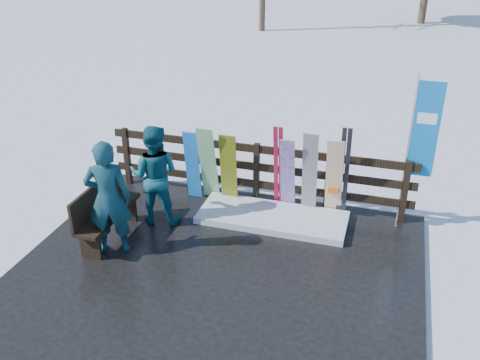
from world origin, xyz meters
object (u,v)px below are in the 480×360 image
(snowboard_1, at_px, (208,164))
(person_front, at_px, (108,199))
(snowboard_0, at_px, (192,165))
(person_back, at_px, (155,175))
(snowboard_3, at_px, (287,175))
(snowboard_5, at_px, (334,179))
(rental_flag, at_px, (421,135))
(bench, at_px, (104,210))
(snowboard_4, at_px, (310,175))
(snowboard_2, at_px, (229,170))

(snowboard_1, distance_m, person_front, 2.19)
(person_front, bearing_deg, snowboard_0, -127.76)
(snowboard_0, xyz_separation_m, person_back, (-0.31, -0.93, 0.20))
(snowboard_1, xyz_separation_m, snowboard_3, (1.46, 0.00, -0.02))
(snowboard_5, bearing_deg, snowboard_1, 180.00)
(rental_flag, xyz_separation_m, person_back, (-4.17, -1.20, -0.73))
(bench, relative_size, rental_flag, 0.58)
(snowboard_5, xyz_separation_m, rental_flag, (1.29, 0.27, 0.84))
(snowboard_5, distance_m, person_back, 3.03)
(snowboard_0, xyz_separation_m, snowboard_3, (1.77, 0.00, 0.05))
(rental_flag, distance_m, person_front, 5.03)
(snowboard_3, xyz_separation_m, snowboard_4, (0.38, 0.00, 0.06))
(snowboard_0, height_order, person_front, person_front)
(bench, height_order, snowboard_5, snowboard_5)
(snowboard_1, xyz_separation_m, snowboard_5, (2.27, 0.00, 0.02))
(snowboard_3, height_order, person_front, person_front)
(snowboard_1, relative_size, snowboard_3, 1.03)
(snowboard_3, xyz_separation_m, person_back, (-2.08, -0.93, 0.15))
(snowboard_2, xyz_separation_m, snowboard_5, (1.88, -0.00, 0.08))
(snowboard_2, relative_size, person_front, 0.73)
(snowboard_2, xyz_separation_m, snowboard_4, (1.46, 0.00, 0.11))
(snowboard_2, xyz_separation_m, person_front, (-1.27, -2.00, 0.26))
(bench, relative_size, person_front, 0.80)
(person_front, height_order, person_back, person_front)
(snowboard_0, distance_m, snowboard_2, 0.69)
(snowboard_1, xyz_separation_m, snowboard_4, (1.85, 0.00, 0.04))
(snowboard_4, xyz_separation_m, person_back, (-2.46, -0.93, 0.09))
(snowboard_4, distance_m, rental_flag, 1.91)
(snowboard_1, bearing_deg, snowboard_0, 180.00)
(snowboard_3, height_order, snowboard_5, snowboard_5)
(bench, bearing_deg, snowboard_3, 32.22)
(snowboard_0, relative_size, snowboard_2, 0.99)
(bench, height_order, snowboard_1, snowboard_1)
(bench, xyz_separation_m, snowboard_4, (3.04, 1.67, 0.27))
(bench, relative_size, snowboard_5, 0.95)
(snowboard_2, xyz_separation_m, rental_flag, (3.17, 0.27, 0.92))
(rental_flag, bearing_deg, person_front, -152.92)
(snowboard_3, relative_size, snowboard_4, 0.94)
(snowboard_1, distance_m, person_back, 1.12)
(snowboard_5, xyz_separation_m, person_back, (-2.88, -0.93, 0.11))
(snowboard_1, bearing_deg, snowboard_4, 0.00)
(snowboard_3, relative_size, snowboard_5, 0.95)
(bench, height_order, rental_flag, rental_flag)
(bench, bearing_deg, snowboard_1, 54.51)
(snowboard_1, distance_m, rental_flag, 3.67)
(bench, relative_size, snowboard_4, 0.94)
(snowboard_1, bearing_deg, snowboard_5, 0.00)
(snowboard_0, relative_size, snowboard_5, 0.86)
(bench, distance_m, snowboard_1, 2.07)
(bench, distance_m, snowboard_0, 1.90)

